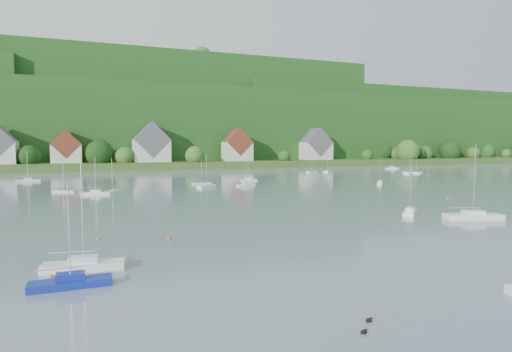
{
  "coord_description": "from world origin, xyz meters",
  "views": [
    {
      "loc": [
        -18.95,
        -7.13,
        10.32
      ],
      "look_at": [
        12.37,
        75.0,
        4.0
      ],
      "focal_mm": 29.72,
      "sensor_mm": 36.0,
      "label": 1
    }
  ],
  "objects_px": {
    "near_sailboat_0": "(84,264)",
    "near_sailboat_3": "(410,212)",
    "near_sailboat_1": "(71,281)",
    "near_sailboat_4": "(473,216)"
  },
  "relations": [
    {
      "from": "near_sailboat_0",
      "to": "near_sailboat_3",
      "type": "distance_m",
      "value": 47.11
    },
    {
      "from": "near_sailboat_0",
      "to": "near_sailboat_3",
      "type": "relative_size",
      "value": 1.18
    },
    {
      "from": "near_sailboat_1",
      "to": "near_sailboat_3",
      "type": "relative_size",
      "value": 1.02
    },
    {
      "from": "near_sailboat_3",
      "to": "near_sailboat_4",
      "type": "height_order",
      "value": "near_sailboat_4"
    },
    {
      "from": "near_sailboat_1",
      "to": "near_sailboat_3",
      "type": "distance_m",
      "value": 49.24
    },
    {
      "from": "near_sailboat_4",
      "to": "near_sailboat_3",
      "type": "bearing_deg",
      "value": 146.97
    },
    {
      "from": "near_sailboat_0",
      "to": "near_sailboat_3",
      "type": "height_order",
      "value": "near_sailboat_0"
    },
    {
      "from": "near_sailboat_0",
      "to": "near_sailboat_1",
      "type": "xyz_separation_m",
      "value": [
        -0.78,
        -4.31,
        -0.03
      ]
    },
    {
      "from": "near_sailboat_3",
      "to": "near_sailboat_1",
      "type": "bearing_deg",
      "value": 157.6
    },
    {
      "from": "near_sailboat_3",
      "to": "near_sailboat_4",
      "type": "relative_size",
      "value": 0.71
    }
  ]
}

